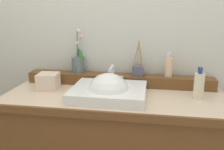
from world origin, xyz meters
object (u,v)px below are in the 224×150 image
object	(u,v)px
potted_plant	(78,62)
soap_dispenser	(169,67)
tissue_box	(48,81)
lotion_bottle	(199,85)
sink_basin	(108,94)
reed_diffuser	(138,70)

from	to	relation	value
potted_plant	soap_dispenser	size ratio (longest dim) A/B	1.85
soap_dispenser	tissue_box	world-z (taller)	soap_dispenser
soap_dispenser	lotion_bottle	size ratio (longest dim) A/B	0.88
lotion_bottle	tissue_box	bearing A→B (deg)	178.87
sink_basin	lotion_bottle	distance (m)	0.54
reed_diffuser	tissue_box	xyz separation A→B (m)	(-0.58, -0.17, -0.06)
sink_basin	lotion_bottle	bearing A→B (deg)	8.32
reed_diffuser	sink_basin	bearing A→B (deg)	-120.57
soap_dispenser	tissue_box	bearing A→B (deg)	-167.43
soap_dispenser	lotion_bottle	distance (m)	0.26
soap_dispenser	reed_diffuser	bearing A→B (deg)	-179.25
sink_basin	reed_diffuser	distance (m)	0.32
potted_plant	tissue_box	bearing A→B (deg)	-128.18
potted_plant	soap_dispenser	distance (m)	0.64
tissue_box	potted_plant	bearing A→B (deg)	51.82
reed_diffuser	tissue_box	distance (m)	0.61
soap_dispenser	reed_diffuser	xyz separation A→B (m)	(-0.20, -0.00, -0.03)
sink_basin	potted_plant	bearing A→B (deg)	133.39
reed_diffuser	soap_dispenser	bearing A→B (deg)	0.75
sink_basin	reed_diffuser	size ratio (longest dim) A/B	1.80
lotion_bottle	tissue_box	distance (m)	0.96
potted_plant	soap_dispenser	xyz separation A→B (m)	(0.64, -0.02, -0.01)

